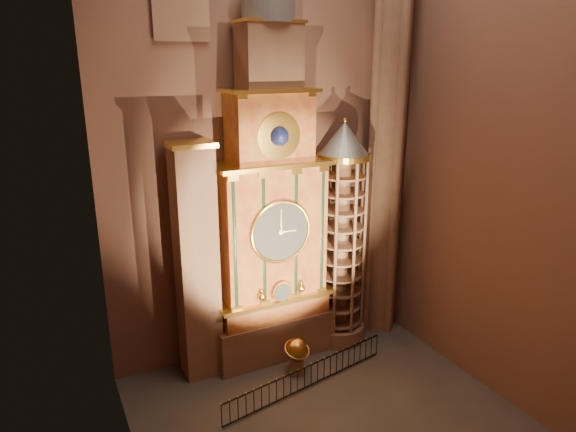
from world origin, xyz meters
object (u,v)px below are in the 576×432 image
astronomical_clock (271,217)px  iron_railing (308,377)px  stair_turret (341,237)px  celestial_globe (297,353)px  portrait_tower (197,263)px

astronomical_clock → iron_railing: astronomical_clock is taller
astronomical_clock → iron_railing: size_ratio=2.05×
stair_turret → celestial_globe: (-3.23, -1.76, -4.28)m
celestial_globe → iron_railing: 1.26m
astronomical_clock → iron_railing: bearing=-87.1°
celestial_globe → stair_turret: bearing=28.5°
astronomical_clock → iron_railing: (0.16, -3.20, -6.12)m
portrait_tower → stair_turret: size_ratio=0.94×
portrait_tower → celestial_globe: (3.67, -2.04, -4.16)m
stair_turret → iron_railing: bearing=-138.6°
celestial_globe → astronomical_clock: bearing=97.6°
portrait_tower → stair_turret: (6.90, -0.28, 0.12)m
portrait_tower → iron_railing: size_ratio=1.25×
celestial_globe → portrait_tower: bearing=151.0°
celestial_globe → iron_railing: size_ratio=0.20×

